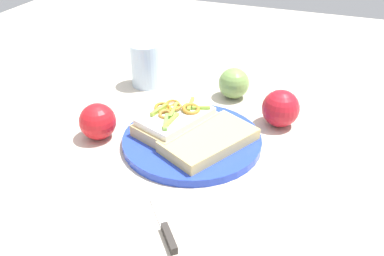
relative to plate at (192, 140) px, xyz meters
name	(u,v)px	position (x,y,z in m)	size (l,w,h in m)	color
ground_plane	(192,143)	(0.00, 0.00, -0.01)	(2.00, 2.00, 0.00)	beige
plate	(192,140)	(0.00, 0.00, 0.00)	(0.27, 0.27, 0.02)	#2540BE
sandwich	(176,121)	(0.02, 0.04, 0.03)	(0.18, 0.15, 0.05)	tan
bread_slice_side	(209,140)	(-0.02, -0.04, 0.02)	(0.18, 0.10, 0.02)	tan
apple_0	(281,108)	(0.13, -0.15, 0.03)	(0.08, 0.08, 0.08)	#B11824
apple_1	(98,121)	(-0.05, 0.18, 0.03)	(0.07, 0.07, 0.07)	red
apple_2	(234,83)	(0.22, -0.02, 0.03)	(0.07, 0.07, 0.07)	#759C4E
drinking_glass	(146,65)	(0.21, 0.20, 0.05)	(0.08, 0.08, 0.11)	silver
knife	(166,231)	(-0.24, -0.05, 0.00)	(0.10, 0.09, 0.01)	silver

